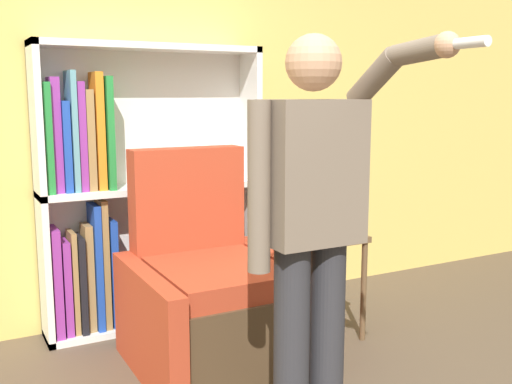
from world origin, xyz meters
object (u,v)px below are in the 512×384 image
bookcase (123,196)px  table_lamp (323,189)px  person_standing (312,221)px  armchair (210,298)px  side_table (322,253)px

bookcase → table_lamp: bearing=-34.3°
bookcase → person_standing: 1.73m
table_lamp → armchair: bearing=-179.1°
person_standing → side_table: bearing=53.7°
armchair → bookcase: bearing=111.2°
armchair → side_table: (0.76, 0.01, 0.16)m
armchair → person_standing: 1.16m
bookcase → side_table: (1.04, -0.71, -0.33)m
side_table → table_lamp: table_lamp is taller
bookcase → side_table: 1.30m
armchair → person_standing: person_standing is taller
armchair → table_lamp: 0.95m
bookcase → table_lamp: (1.04, -0.71, 0.07)m
armchair → table_lamp: (0.76, 0.01, 0.56)m
armchair → side_table: size_ratio=1.82×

